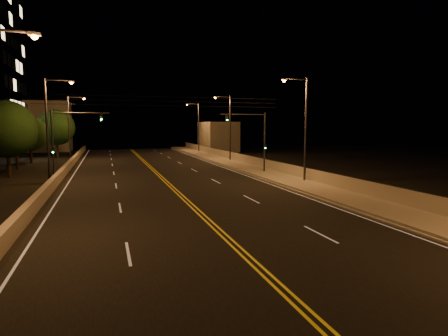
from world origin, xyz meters
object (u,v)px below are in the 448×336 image
object	(u,v)px
tree_0	(7,129)
tree_1	(15,135)
streetlight_3	(197,124)
streetlight_2	(228,124)
traffic_signal_left	(64,138)
streetlight_1	(303,123)
tree_2	(30,134)
streetlight_6	(71,124)
tree_3	(56,127)
streetlight_5	(50,123)
traffic_signal_right	(256,136)

from	to	relation	value
tree_0	tree_1	world-z (taller)	tree_0
streetlight_3	tree_1	size ratio (longest dim) A/B	1.44
streetlight_2	traffic_signal_left	world-z (taller)	streetlight_2
streetlight_1	traffic_signal_left	distance (m)	21.64
streetlight_1	tree_2	world-z (taller)	streetlight_1
streetlight_1	streetlight_2	size ratio (longest dim) A/B	1.00
streetlight_2	streetlight_6	xyz separation A→B (m)	(-21.45, 7.43, 0.00)
tree_3	tree_0	bearing A→B (deg)	-94.84
streetlight_1	streetlight_5	distance (m)	22.63
tree_0	tree_3	xyz separation A→B (m)	(1.94, 22.97, 0.02)
streetlight_1	tree_2	bearing A→B (deg)	134.29
streetlight_2	traffic_signal_left	size ratio (longest dim) A/B	1.43
traffic_signal_right	streetlight_6	bearing A→B (deg)	132.94
streetlight_1	tree_0	distance (m)	29.07
tree_2	streetlight_2	bearing A→B (deg)	-12.86
streetlight_3	tree_2	bearing A→B (deg)	-154.28
traffic_signal_left	streetlight_2	bearing A→B (deg)	34.57
streetlight_3	traffic_signal_left	bearing A→B (deg)	-121.72
traffic_signal_left	tree_0	size ratio (longest dim) A/B	0.85
streetlight_5	tree_2	bearing A→B (deg)	104.46
tree_1	streetlight_3	bearing A→B (deg)	35.83
streetlight_6	tree_3	distance (m)	7.53
streetlight_1	traffic_signal_right	distance (m)	7.45
streetlight_1	streetlight_6	world-z (taller)	same
streetlight_5	traffic_signal_right	size ratio (longest dim) A/B	1.43
streetlight_1	streetlight_3	distance (m)	40.14
streetlight_5	tree_1	world-z (taller)	streetlight_5
tree_3	streetlight_6	bearing A→B (deg)	-68.49
streetlight_3	tree_3	world-z (taller)	streetlight_3
streetlight_2	tree_2	world-z (taller)	streetlight_2
tree_1	tree_2	distance (m)	6.69
tree_1	tree_2	bearing A→B (deg)	86.68
traffic_signal_left	streetlight_1	bearing A→B (deg)	-19.42
streetlight_1	streetlight_2	bearing A→B (deg)	90.00
streetlight_6	streetlight_3	bearing A→B (deg)	28.17
traffic_signal_left	tree_1	xyz separation A→B (m)	(-6.65, 13.44, -0.01)
streetlight_5	traffic_signal_right	bearing A→B (deg)	-0.05
streetlight_1	tree_3	world-z (taller)	streetlight_1
streetlight_3	streetlight_5	distance (m)	39.31
streetlight_3	tree_3	xyz separation A→B (m)	(-24.21, -4.50, -0.52)
streetlight_1	traffic_signal_right	bearing A→B (deg)	101.65
streetlight_6	traffic_signal_left	bearing A→B (deg)	-87.12
tree_3	tree_2	bearing A→B (deg)	-106.25
tree_2	tree_3	size ratio (longest dim) A/B	0.84
traffic_signal_left	tree_2	bearing A→B (deg)	107.30
streetlight_6	traffic_signal_right	bearing A→B (deg)	-47.06
streetlight_3	traffic_signal_right	bearing A→B (deg)	-92.57
streetlight_2	tree_3	xyz separation A→B (m)	(-24.21, 14.42, -0.52)
streetlight_3	streetlight_5	world-z (taller)	same
traffic_signal_left	tree_0	bearing A→B (deg)	136.50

